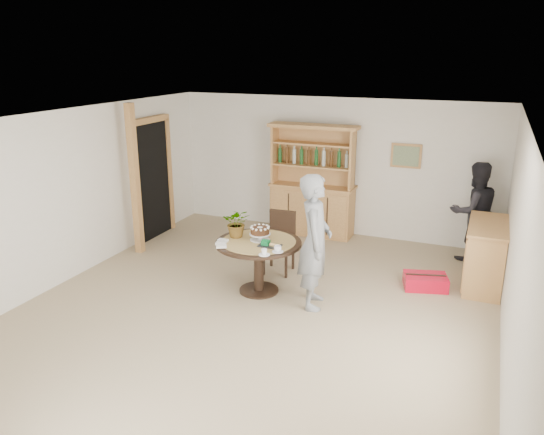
{
  "coord_description": "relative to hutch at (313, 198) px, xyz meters",
  "views": [
    {
      "loc": [
        2.63,
        -5.75,
        3.28
      ],
      "look_at": [
        -0.09,
        0.78,
        1.05
      ],
      "focal_mm": 35.0,
      "sensor_mm": 36.0,
      "label": 1
    }
  ],
  "objects": [
    {
      "name": "coffee_cup_b",
      "position": [
        0.38,
        -3.14,
        0.11
      ],
      "size": [
        0.15,
        0.15,
        0.08
      ],
      "color": "white",
      "rests_on": "dining_table"
    },
    {
      "name": "room_shell",
      "position": [
        0.3,
        -3.23,
        1.05
      ],
      "size": [
        6.04,
        7.04,
        2.52
      ],
      "color": "white",
      "rests_on": "ground"
    },
    {
      "name": "coffee_cup_a",
      "position": [
        0.5,
        -2.97,
        0.11
      ],
      "size": [
        0.15,
        0.15,
        0.09
      ],
      "color": "white",
      "rests_on": "dining_table"
    },
    {
      "name": "adult_person",
      "position": [
        2.8,
        -0.24,
        0.12
      ],
      "size": [
        0.99,
        0.93,
        1.63
      ],
      "primitive_type": "imported",
      "rotation": [
        0.0,
        0.0,
        3.66
      ],
      "color": "black",
      "rests_on": "ground"
    },
    {
      "name": "red_suitcase",
      "position": [
        2.28,
        -1.67,
        -0.59
      ],
      "size": [
        0.69,
        0.55,
        0.21
      ],
      "rotation": [
        0.0,
        0.0,
        0.27
      ],
      "color": "red",
      "rests_on": "ground"
    },
    {
      "name": "teen_boy",
      "position": [
        0.95,
        -2.79,
        0.21
      ],
      "size": [
        0.58,
        0.74,
        1.81
      ],
      "primitive_type": "imported",
      "rotation": [
        0.0,
        0.0,
        1.82
      ],
      "color": "slate",
      "rests_on": "ground"
    },
    {
      "name": "dining_table",
      "position": [
        0.1,
        -2.69,
        -0.08
      ],
      "size": [
        1.2,
        1.2,
        0.76
      ],
      "color": "black",
      "rests_on": "ground"
    },
    {
      "name": "sideboard",
      "position": [
        3.04,
        -1.24,
        -0.22
      ],
      "size": [
        0.54,
        1.26,
        0.94
      ],
      "color": "tan",
      "rests_on": "ground"
    },
    {
      "name": "napkins",
      "position": [
        -0.31,
        -3.0,
        0.09
      ],
      "size": [
        0.24,
        0.33,
        0.03
      ],
      "color": "white",
      "rests_on": "dining_table"
    },
    {
      "name": "pine_post",
      "position": [
        -2.4,
        -2.04,
        0.56
      ],
      "size": [
        0.12,
        0.12,
        2.5
      ],
      "primitive_type": "cube",
      "color": "tan",
      "rests_on": "ground"
    },
    {
      "name": "flower_vase",
      "position": [
        -0.25,
        -2.64,
        0.28
      ],
      "size": [
        0.47,
        0.44,
        0.42
      ],
      "primitive_type": "imported",
      "rotation": [
        0.0,
        0.0,
        0.35
      ],
      "color": "#3F7233",
      "rests_on": "dining_table"
    },
    {
      "name": "hutch",
      "position": [
        0.0,
        0.0,
        0.0
      ],
      "size": [
        1.62,
        0.54,
        2.04
      ],
      "color": "tan",
      "rests_on": "ground"
    },
    {
      "name": "ground",
      "position": [
        0.3,
        -3.24,
        -0.69
      ],
      "size": [
        7.0,
        7.0,
        0.0
      ],
      "primitive_type": "plane",
      "color": "tan",
      "rests_on": "ground"
    },
    {
      "name": "birthday_cake",
      "position": [
        0.1,
        -2.64,
        0.19
      ],
      "size": [
        0.3,
        0.3,
        0.2
      ],
      "color": "white",
      "rests_on": "dining_table"
    },
    {
      "name": "doorway",
      "position": [
        -2.63,
        -1.24,
        0.42
      ],
      "size": [
        0.13,
        1.1,
        2.18
      ],
      "color": "black",
      "rests_on": "ground"
    },
    {
      "name": "gift_tray",
      "position": [
        0.32,
        -2.81,
        0.1
      ],
      "size": [
        0.3,
        0.2,
        0.08
      ],
      "color": "black",
      "rests_on": "dining_table"
    },
    {
      "name": "dining_chair",
      "position": [
        0.1,
        -1.86,
        -0.15
      ],
      "size": [
        0.44,
        0.44,
        0.95
      ],
      "rotation": [
        0.0,
        0.0,
        0.06
      ],
      "color": "black",
      "rests_on": "ground"
    }
  ]
}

